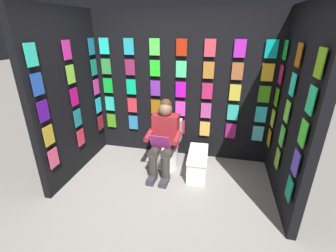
{
  "coord_description": "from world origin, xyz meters",
  "views": [
    {
      "loc": [
        -0.64,
        2.16,
        2.17
      ],
      "look_at": [
        0.06,
        -0.91,
        0.85
      ],
      "focal_mm": 25.0,
      "sensor_mm": 36.0,
      "label": 1
    }
  ],
  "objects": [
    {
      "name": "display_wall_left",
      "position": [
        -1.55,
        -0.83,
        1.23
      ],
      "size": [
        0.14,
        1.65,
        2.46
      ],
      "color": "black",
      "rests_on": "ground"
    },
    {
      "name": "display_wall_right",
      "position": [
        1.55,
        -0.83,
        1.23
      ],
      "size": [
        0.14,
        1.65,
        2.46
      ],
      "color": "black",
      "rests_on": "ground"
    },
    {
      "name": "person_reading",
      "position": [
        0.14,
        -1.01,
        0.6
      ],
      "size": [
        0.54,
        0.69,
        1.19
      ],
      "rotation": [
        0.0,
        0.0,
        -0.04
      ],
      "color": "maroon",
      "rests_on": "ground"
    },
    {
      "name": "comic_longbox_near",
      "position": [
        -0.39,
        -1.08,
        0.18
      ],
      "size": [
        0.32,
        0.73,
        0.36
      ],
      "rotation": [
        0.0,
        0.0,
        0.04
      ],
      "color": "white",
      "rests_on": "ground"
    },
    {
      "name": "ground_plane",
      "position": [
        0.0,
        0.0,
        0.0
      ],
      "size": [
        30.0,
        30.0,
        0.0
      ],
      "primitive_type": "plane",
      "color": "gray"
    },
    {
      "name": "display_wall_back",
      "position": [
        0.0,
        -1.7,
        1.23
      ],
      "size": [
        3.11,
        0.14,
        2.46
      ],
      "color": "black",
      "rests_on": "ground"
    },
    {
      "name": "toilet",
      "position": [
        0.14,
        -1.23,
        0.33
      ],
      "size": [
        0.41,
        0.56,
        0.77
      ],
      "rotation": [
        0.0,
        0.0,
        -0.04
      ],
      "color": "white",
      "rests_on": "ground"
    }
  ]
}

